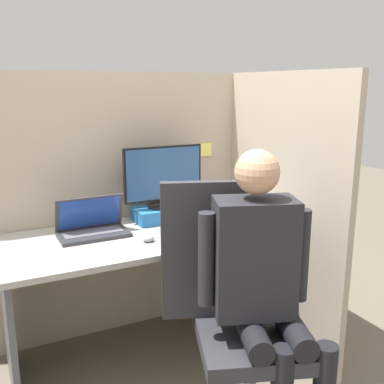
{
  "coord_description": "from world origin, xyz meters",
  "views": [
    {
      "loc": [
        -0.81,
        -1.88,
        1.53
      ],
      "look_at": [
        0.21,
        0.17,
        0.98
      ],
      "focal_mm": 42.0,
      "sensor_mm": 36.0,
      "label": 1
    }
  ],
  "objects": [
    {
      "name": "cubicle_panel_right",
      "position": [
        0.79,
        0.27,
        0.8
      ],
      "size": [
        0.04,
        1.32,
        1.61
      ],
      "color": "tan",
      "rests_on": "ground"
    },
    {
      "name": "cubicle_panel_back",
      "position": [
        0.0,
        0.71,
        0.8
      ],
      "size": [
        2.03,
        0.05,
        1.61
      ],
      "color": "tan",
      "rests_on": "ground"
    },
    {
      "name": "office_chair",
      "position": [
        0.18,
        -0.29,
        0.55
      ],
      "size": [
        0.6,
        0.64,
        1.11
      ],
      "color": "#2D2D33",
      "rests_on": "ground"
    },
    {
      "name": "mouse",
      "position": [
        -0.02,
        0.21,
        0.75
      ],
      "size": [
        0.07,
        0.05,
        0.03
      ],
      "color": "gray",
      "rests_on": "desk"
    },
    {
      "name": "desk",
      "position": [
        0.0,
        0.34,
        0.56
      ],
      "size": [
        1.53,
        0.69,
        0.73
      ],
      "color": "#9E9993",
      "rests_on": "ground"
    },
    {
      "name": "person",
      "position": [
        0.24,
        -0.45,
        0.74
      ],
      "size": [
        0.46,
        0.48,
        1.28
      ],
      "color": "black",
      "rests_on": "ground"
    },
    {
      "name": "paper_box",
      "position": [
        0.2,
        0.53,
        0.77
      ],
      "size": [
        0.36,
        0.21,
        0.08
      ],
      "color": "#236BAD",
      "rests_on": "desk"
    },
    {
      "name": "monitor",
      "position": [
        0.2,
        0.54,
        1.0
      ],
      "size": [
        0.49,
        0.2,
        0.37
      ],
      "color": "black",
      "rests_on": "paper_box"
    },
    {
      "name": "carrot_toy",
      "position": [
        0.25,
        0.1,
        0.75
      ],
      "size": [
        0.04,
        0.14,
        0.04
      ],
      "color": "orange",
      "rests_on": "desk"
    },
    {
      "name": "coffee_mug",
      "position": [
        0.51,
        0.57,
        0.77
      ],
      "size": [
        0.09,
        0.09,
        0.08
      ],
      "color": "white",
      "rests_on": "desk"
    },
    {
      "name": "stapler",
      "position": [
        0.7,
        0.35,
        0.76
      ],
      "size": [
        0.05,
        0.14,
        0.05
      ],
      "color": "black",
      "rests_on": "desk"
    },
    {
      "name": "laptop",
      "position": [
        -0.26,
        0.44,
        0.78
      ],
      "size": [
        0.37,
        0.21,
        0.21
      ],
      "color": "#2D2D33",
      "rests_on": "desk"
    }
  ]
}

